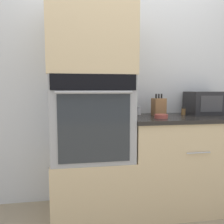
# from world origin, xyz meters

# --- Properties ---
(wall_back) EXTENTS (8.00, 0.05, 2.50)m
(wall_back) POSITION_xyz_m (0.00, 0.63, 1.25)
(wall_back) COLOR silver
(wall_back) RESTS_ON ground_plane
(oven_cabinet_base) EXTENTS (0.73, 0.60, 0.56)m
(oven_cabinet_base) POSITION_xyz_m (-0.37, 0.30, 0.28)
(oven_cabinet_base) COLOR beige
(oven_cabinet_base) RESTS_ON ground_plane
(wall_oven) EXTENTS (0.71, 0.64, 0.75)m
(wall_oven) POSITION_xyz_m (-0.37, 0.30, 0.94)
(wall_oven) COLOR #9EA0A5
(wall_oven) RESTS_ON oven_cabinet_base
(oven_cabinet_upper) EXTENTS (0.73, 0.60, 0.72)m
(oven_cabinet_upper) POSITION_xyz_m (-0.37, 0.30, 1.68)
(oven_cabinet_upper) COLOR beige
(oven_cabinet_upper) RESTS_ON wall_oven
(counter_unit) EXTENTS (1.10, 0.63, 0.93)m
(counter_unit) POSITION_xyz_m (0.54, 0.30, 0.47)
(counter_unit) COLOR beige
(counter_unit) RESTS_ON ground_plane
(microwave) EXTENTS (0.39, 0.29, 0.24)m
(microwave) POSITION_xyz_m (0.86, 0.43, 1.05)
(microwave) COLOR #232326
(microwave) RESTS_ON counter_unit
(knife_block) EXTENTS (0.12, 0.13, 0.22)m
(knife_block) POSITION_xyz_m (0.32, 0.40, 1.02)
(knife_block) COLOR olive
(knife_block) RESTS_ON counter_unit
(bowl) EXTENTS (0.12, 0.12, 0.04)m
(bowl) POSITION_xyz_m (0.27, 0.18, 0.95)
(bowl) COLOR #B24C42
(bowl) RESTS_ON counter_unit
(condiment_jar_near) EXTENTS (0.04, 0.04, 0.08)m
(condiment_jar_near) POSITION_xyz_m (0.60, 0.41, 0.97)
(condiment_jar_near) COLOR brown
(condiment_jar_near) RESTS_ON counter_unit
(condiment_jar_mid) EXTENTS (0.04, 0.04, 0.09)m
(condiment_jar_mid) POSITION_xyz_m (0.14, 0.48, 0.97)
(condiment_jar_mid) COLOR silver
(condiment_jar_mid) RESTS_ON counter_unit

